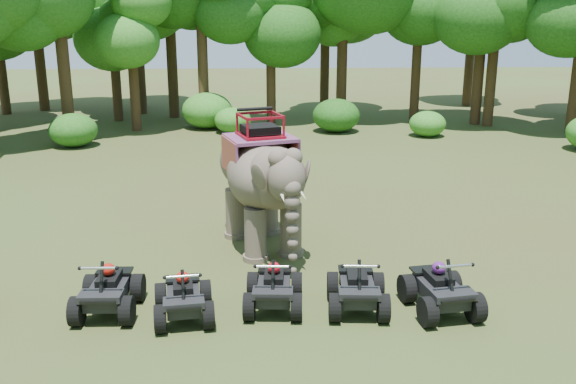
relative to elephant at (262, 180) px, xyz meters
name	(u,v)px	position (x,y,z in m)	size (l,w,h in m)	color
ground	(290,284)	(0.63, -2.55, -1.84)	(110.00, 110.00, 0.00)	#47381E
elephant	(262,180)	(0.00, 0.00, 0.00)	(1.93, 4.38, 3.68)	brown
atv_0	(107,284)	(-3.28, -3.81, -1.20)	(1.26, 1.73, 1.28)	black
atv_1	(183,291)	(-1.66, -4.16, -1.24)	(1.19, 1.63, 1.21)	black
atv_2	(274,282)	(0.22, -3.78, -1.22)	(1.21, 1.66, 1.23)	black
atv_3	(358,282)	(2.00, -3.91, -1.21)	(1.24, 1.70, 1.26)	black
atv_4	(441,283)	(3.75, -4.09, -1.18)	(1.29, 1.77, 1.31)	black
tree_0	(271,56)	(0.63, 19.35, 1.80)	(5.10, 5.10, 7.28)	#195114
tree_1	(343,32)	(4.73, 20.68, 3.04)	(6.83, 6.83, 9.75)	#195114
tree_2	(417,54)	(8.87, 20.02, 1.87)	(5.20, 5.20, 7.43)	#195114
tree_3	(494,47)	(12.42, 17.80, 2.35)	(5.87, 5.87, 8.38)	#195114
tree_30	(62,44)	(-9.26, 14.85, 2.73)	(6.40, 6.40, 9.14)	#195114
tree_31	(133,63)	(-6.47, 17.19, 1.64)	(4.87, 4.87, 6.96)	#195114
tree_32	(202,47)	(-3.00, 18.31, 2.36)	(5.88, 5.88, 8.41)	#195114
tree_33	(170,32)	(-5.02, 21.36, 3.04)	(6.84, 6.84, 9.77)	#195114
tree_34	(481,42)	(11.90, 18.33, 2.62)	(6.24, 6.24, 8.91)	#195114
tree_36	(471,35)	(13.57, 25.10, 2.65)	(6.29, 6.29, 8.98)	#195114
tree_38	(325,45)	(3.95, 22.76, 2.23)	(5.69, 5.69, 8.13)	#195114
tree_41	(136,22)	(-7.19, 22.87, 3.58)	(7.59, 7.59, 10.84)	#195114
tree_42	(36,25)	(-13.49, 24.39, 3.38)	(7.30, 7.30, 10.43)	#195114
tree_44	(114,54)	(-8.07, 20.37, 1.90)	(5.23, 5.23, 7.47)	#195114
tree_45	(138,33)	(-7.57, 25.34, 2.81)	(6.51, 6.51, 9.31)	#195114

